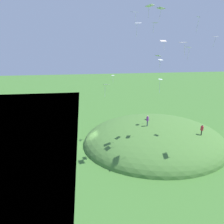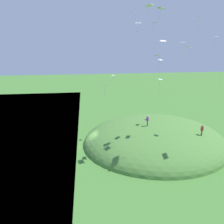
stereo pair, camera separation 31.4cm
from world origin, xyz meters
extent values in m
plane|color=#3F732E|center=(0.00, 0.00, 0.00)|extent=(160.00, 160.00, 0.00)
ellipsoid|color=#497934|center=(11.28, -0.32, 0.00)|extent=(24.63, 22.37, 7.48)
cube|color=#272A51|center=(9.47, -1.60, 4.11)|extent=(0.20, 0.23, 0.87)
cylinder|color=purple|center=(9.47, -1.60, 4.89)|extent=(0.51, 0.51, 0.69)
sphere|color=tan|center=(9.47, -1.60, 5.37)|extent=(0.26, 0.26, 0.26)
cube|color=#2E3126|center=(17.34, -4.62, 3.33)|extent=(0.26, 0.27, 0.82)
cylinder|color=red|center=(17.34, -4.62, 4.07)|extent=(0.62, 0.62, 0.65)
sphere|color=brown|center=(17.34, -4.62, 4.51)|extent=(0.25, 0.25, 0.25)
cube|color=silver|center=(8.76, -5.05, 19.22)|extent=(0.62, 0.89, 0.03)
cylinder|color=silver|center=(8.55, -5.11, 18.49)|extent=(0.05, 0.06, 1.01)
cube|color=white|center=(4.22, 1.73, 11.52)|extent=(0.63, 0.73, 0.03)
cylinder|color=white|center=(4.28, 2.02, 10.85)|extent=(0.05, 0.10, 1.04)
cube|color=white|center=(10.10, -4.18, 14.49)|extent=(0.90, 0.85, 0.14)
cylinder|color=white|center=(10.10, -4.16, 13.85)|extent=(0.06, 0.15, 0.91)
cube|color=white|center=(9.13, -5.87, 15.18)|extent=(0.87, 0.97, 0.20)
cylinder|color=white|center=(9.35, -6.07, 14.44)|extent=(0.05, 0.07, 1.08)
cube|color=silver|center=(9.05, -6.13, 20.81)|extent=(1.02, 1.27, 0.19)
cylinder|color=silver|center=(9.00, -6.08, 20.00)|extent=(0.16, 0.14, 1.06)
cube|color=silver|center=(9.98, -5.09, 17.01)|extent=(0.84, 0.60, 0.20)
cylinder|color=silver|center=(10.18, -4.99, 16.25)|extent=(0.04, 0.10, 1.11)
cube|color=white|center=(11.18, -8.47, 16.88)|extent=(0.75, 1.05, 0.05)
cylinder|color=white|center=(11.48, -8.57, 16.01)|extent=(0.14, 0.05, 1.22)
cube|color=white|center=(17.09, -5.32, 17.53)|extent=(0.80, 0.78, 0.05)
cylinder|color=white|center=(16.93, -5.50, 16.80)|extent=(0.20, 0.17, 1.13)
cube|color=white|center=(16.43, -1.31, 20.31)|extent=(0.72, 0.81, 0.13)
cylinder|color=white|center=(16.54, -1.09, 19.16)|extent=(0.16, 0.33, 1.93)
cube|color=white|center=(10.18, -4.50, 11.83)|extent=(0.77, 0.90, 0.10)
cylinder|color=white|center=(10.06, -4.67, 10.78)|extent=(0.06, 0.08, 1.71)
cube|color=white|center=(7.36, 1.05, 21.09)|extent=(1.32, 1.20, 0.12)
cylinder|color=white|center=(7.66, 1.29, 19.97)|extent=(0.19, 0.08, 1.68)
cube|color=silver|center=(2.42, -5.46, 11.46)|extent=(0.83, 0.60, 0.18)
cylinder|color=silver|center=(2.22, -5.32, 10.49)|extent=(0.08, 0.13, 1.53)
cube|color=white|center=(7.23, -7.63, 20.88)|extent=(1.32, 1.39, 0.25)
cylinder|color=white|center=(7.07, -7.80, 20.06)|extent=(0.09, 0.19, 1.06)
cube|color=white|center=(16.36, 0.85, 15.97)|extent=(0.89, 0.98, 0.13)
cylinder|color=white|center=(16.39, 0.70, 14.84)|extent=(0.08, 0.29, 1.84)
cube|color=white|center=(6.85, -3.89, 19.24)|extent=(0.98, 0.86, 0.12)
cylinder|color=white|center=(6.69, -3.88, 18.28)|extent=(0.10, 0.16, 1.52)
camera|label=1|loc=(-0.62, -35.07, 17.38)|focal=36.29mm
camera|label=2|loc=(-0.31, -35.11, 17.38)|focal=36.29mm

